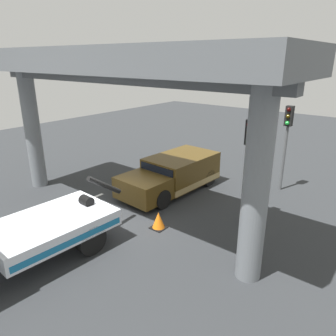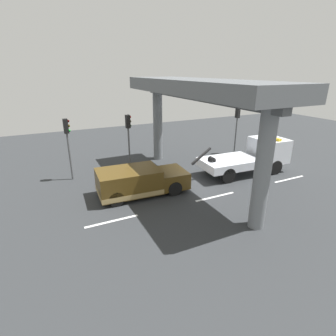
# 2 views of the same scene
# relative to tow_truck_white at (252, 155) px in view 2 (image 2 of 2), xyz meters

# --- Properties ---
(ground_plane) EXTENTS (60.00, 40.00, 0.10)m
(ground_plane) POSITION_rel_tow_truck_white_xyz_m (-4.66, 0.04, -1.25)
(ground_plane) COLOR #2D3033
(lane_stripe_west) EXTENTS (2.60, 0.16, 0.01)m
(lane_stripe_west) POSITION_rel_tow_truck_white_xyz_m (-10.66, -2.23, -1.20)
(lane_stripe_west) COLOR silver
(lane_stripe_west) RESTS_ON ground
(lane_stripe_mid) EXTENTS (2.60, 0.16, 0.01)m
(lane_stripe_mid) POSITION_rel_tow_truck_white_xyz_m (-4.66, -2.23, -1.20)
(lane_stripe_mid) COLOR silver
(lane_stripe_mid) RESTS_ON ground
(lane_stripe_east) EXTENTS (2.60, 0.16, 0.01)m
(lane_stripe_east) POSITION_rel_tow_truck_white_xyz_m (1.34, -2.23, -1.20)
(lane_stripe_east) COLOR silver
(lane_stripe_east) RESTS_ON ground
(tow_truck_white) EXTENTS (7.31, 2.71, 2.46)m
(tow_truck_white) POSITION_rel_tow_truck_white_xyz_m (0.00, 0.00, 0.00)
(tow_truck_white) COLOR silver
(tow_truck_white) RESTS_ON ground
(towed_van_green) EXTENTS (5.30, 2.46, 1.58)m
(towed_van_green) POSITION_rel_tow_truck_white_xyz_m (-8.46, 0.04, -0.42)
(towed_van_green) COLOR #4C3814
(towed_van_green) RESTS_ON ground
(overpass_structure) EXTENTS (3.60, 13.19, 6.35)m
(overpass_structure) POSITION_rel_tow_truck_white_xyz_m (-4.75, 0.04, 4.32)
(overpass_structure) COLOR slate
(overpass_structure) RESTS_ON ground
(traffic_light_near) EXTENTS (0.39, 0.32, 4.02)m
(traffic_light_near) POSITION_rel_tow_truck_white_xyz_m (-11.64, 4.08, 1.73)
(traffic_light_near) COLOR #515456
(traffic_light_near) RESTS_ON ground
(traffic_light_far) EXTENTS (0.39, 0.32, 3.98)m
(traffic_light_far) POSITION_rel_tow_truck_white_xyz_m (-7.64, 4.08, 1.71)
(traffic_light_far) COLOR #515456
(traffic_light_far) RESTS_ON ground
(traffic_light_mid) EXTENTS (0.39, 0.32, 3.98)m
(traffic_light_mid) POSITION_rel_tow_truck_white_xyz_m (1.86, 4.08, 1.71)
(traffic_light_mid) COLOR #515456
(traffic_light_mid) RESTS_ON ground
(traffic_cone_orange) EXTENTS (0.54, 0.54, 0.64)m
(traffic_cone_orange) POSITION_rel_tow_truck_white_xyz_m (-5.21, 1.84, -0.90)
(traffic_cone_orange) COLOR orange
(traffic_cone_orange) RESTS_ON ground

